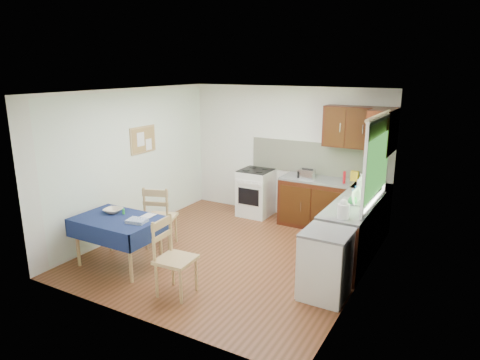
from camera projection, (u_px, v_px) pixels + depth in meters
The scene contains 33 objects.
floor at pixel (231, 253), 6.74m from camera, with size 4.20×4.20×0.00m, color #542E16.
ceiling at pixel (230, 91), 6.10m from camera, with size 4.00×4.20×0.02m, color silver.
wall_back at pixel (286, 153), 8.19m from camera, with size 4.00×0.02×2.50m, color white.
wall_front at pixel (133, 218), 4.65m from camera, with size 4.00×0.02×2.50m, color white.
wall_left at pixel (131, 162), 7.37m from camera, with size 0.02×4.20×2.50m, color white.
wall_right at pixel (365, 195), 5.47m from camera, with size 0.02×4.20×2.50m, color white.
base_cabinets at pixel (341, 218), 7.05m from camera, with size 1.90×2.30×0.86m.
worktop_back at pixel (334, 182), 7.53m from camera, with size 1.90×0.60×0.04m, color slate.
worktop_right at pixel (353, 205), 6.26m from camera, with size 0.60×1.70×0.04m, color slate.
worktop_corner at pixel (371, 187), 7.23m from camera, with size 0.60×0.60×0.04m, color slate.
splashback at pixel (319, 159), 7.88m from camera, with size 2.70×0.02×0.60m, color beige.
upper_cabinets at pixel (365, 129), 7.06m from camera, with size 1.20×0.85×0.70m.
stove at pixel (256, 192), 8.37m from camera, with size 0.60×0.61×0.92m.
window at pixel (377, 155), 5.97m from camera, with size 0.04×1.48×1.26m.
fridge at pixel (326, 264), 5.36m from camera, with size 0.58×0.60×0.89m.
corkboard at pixel (143, 140), 7.52m from camera, with size 0.04×0.62×0.47m.
dining_table at pixel (118, 225), 6.17m from camera, with size 1.22×0.83×0.74m.
chair_far at pixel (159, 215), 6.83m from camera, with size 0.58×0.58×1.03m.
chair_near at pixel (172, 255), 5.41m from camera, with size 0.48×0.48×1.01m.
toaster at pixel (307, 174), 7.64m from camera, with size 0.25×0.15×0.19m.
sandwich_press at pixel (307, 173), 7.71m from camera, with size 0.27×0.23×0.16m.
sauce_bottle at pixel (344, 177), 7.33m from camera, with size 0.05×0.05×0.21m, color red.
yellow_packet at pixel (355, 176), 7.50m from camera, with size 0.13×0.09×0.17m, color yellow.
dish_rack at pixel (356, 201), 6.30m from camera, with size 0.45×0.34×0.21m.
kettle at pixel (343, 210), 5.62m from camera, with size 0.16×0.16×0.27m.
cup at pixel (360, 183), 7.23m from camera, with size 0.11×0.11×0.09m, color silver.
soap_bottle_a at pixel (361, 184), 6.68m from camera, with size 0.13×0.13×0.33m, color white.
soap_bottle_b at pixel (355, 192), 6.49m from camera, with size 0.09×0.09×0.19m, color #1E61B1.
soap_bottle_c at pixel (353, 199), 6.20m from camera, with size 0.14×0.14×0.17m, color green.
plate_bowl at pixel (113, 211), 6.35m from camera, with size 0.26×0.26×0.06m, color beige.
book at pixel (143, 215), 6.22m from camera, with size 0.16×0.22×0.02m, color white.
spice_jar at pixel (124, 211), 6.29m from camera, with size 0.04×0.04×0.08m, color green.
tea_towel at pixel (137, 221), 5.95m from camera, with size 0.26×0.21×0.05m, color navy.
Camera 1 is at (3.17, -5.36, 2.84)m, focal length 32.00 mm.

